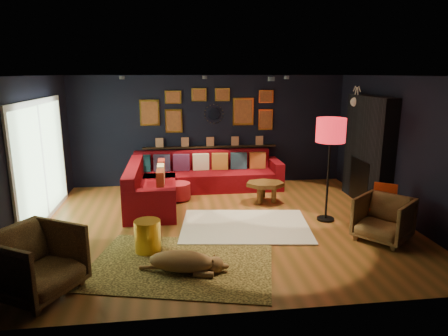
{
  "coord_description": "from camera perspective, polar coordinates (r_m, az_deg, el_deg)",
  "views": [
    {
      "loc": [
        -0.85,
        -6.71,
        2.65
      ],
      "look_at": [
        0.03,
        0.3,
        0.96
      ],
      "focal_mm": 32.0,
      "sensor_mm": 36.0,
      "label": 1
    }
  ],
  "objects": [
    {
      "name": "floor",
      "position": [
        7.26,
        0.03,
        -7.94
      ],
      "size": [
        6.5,
        6.5,
        0.0
      ],
      "primitive_type": "plane",
      "color": "#955327",
      "rests_on": "ground"
    },
    {
      "name": "room_walls",
      "position": [
        6.85,
        0.04,
        4.58
      ],
      "size": [
        6.5,
        6.5,
        6.5
      ],
      "color": "black",
      "rests_on": "ground"
    },
    {
      "name": "sectional",
      "position": [
        8.83,
        -5.41,
        -1.89
      ],
      "size": [
        3.41,
        2.69,
        0.86
      ],
      "color": "maroon",
      "rests_on": "ground"
    },
    {
      "name": "ledge",
      "position": [
        9.59,
        -1.99,
        3.04
      ],
      "size": [
        3.2,
        0.12,
        0.04
      ],
      "primitive_type": "cube",
      "color": "black",
      "rests_on": "room_walls"
    },
    {
      "name": "gallery_wall",
      "position": [
        9.5,
        -2.13,
        8.35
      ],
      "size": [
        3.15,
        0.04,
        1.02
      ],
      "color": "yellow",
      "rests_on": "room_walls"
    },
    {
      "name": "sunburst_mirror",
      "position": [
        9.52,
        -1.44,
        7.72
      ],
      "size": [
        0.47,
        0.16,
        0.47
      ],
      "color": "silver",
      "rests_on": "room_walls"
    },
    {
      "name": "fireplace",
      "position": [
        8.72,
        19.84,
        1.89
      ],
      "size": [
        0.31,
        1.6,
        2.2
      ],
      "color": "black",
      "rests_on": "ground"
    },
    {
      "name": "deer_head",
      "position": [
        9.06,
        19.2,
        8.93
      ],
      "size": [
        0.5,
        0.28,
        0.45
      ],
      "color": "white",
      "rests_on": "fireplace"
    },
    {
      "name": "sliding_door",
      "position": [
        7.84,
        -24.59,
        0.81
      ],
      "size": [
        0.06,
        2.8,
        2.2
      ],
      "color": "white",
      "rests_on": "ground"
    },
    {
      "name": "ceiling_spots",
      "position": [
        7.56,
        -0.75,
        12.77
      ],
      "size": [
        3.3,
        2.5,
        0.06
      ],
      "color": "black",
      "rests_on": "room_walls"
    },
    {
      "name": "shag_rug",
      "position": [
        7.12,
        3.05,
        -8.27
      ],
      "size": [
        2.41,
        1.88,
        0.03
      ],
      "primitive_type": "cube",
      "rotation": [
        0.0,
        0.0,
        -0.13
      ],
      "color": "white",
      "rests_on": "ground"
    },
    {
      "name": "leopard_rug",
      "position": [
        5.84,
        -6.08,
        -13.51
      ],
      "size": [
        2.89,
        2.36,
        0.01
      ],
      "primitive_type": "cube",
      "rotation": [
        0.0,
        0.0,
        -0.24
      ],
      "color": "tan",
      "rests_on": "ground"
    },
    {
      "name": "coffee_table",
      "position": [
        8.35,
        5.91,
        -2.58
      ],
      "size": [
        0.87,
        0.69,
        0.41
      ],
      "rotation": [
        0.0,
        0.0,
        -0.11
      ],
      "color": "brown",
      "rests_on": "shag_rug"
    },
    {
      "name": "pouf",
      "position": [
        8.57,
        -6.54,
        -3.26
      ],
      "size": [
        0.52,
        0.52,
        0.34
      ],
      "primitive_type": "cylinder",
      "color": "#A81C28",
      "rests_on": "shag_rug"
    },
    {
      "name": "armchair_left",
      "position": [
        5.42,
        -25.31,
        -11.73
      ],
      "size": [
        1.18,
        1.2,
        0.92
      ],
      "primitive_type": "imported",
      "rotation": [
        0.0,
        0.0,
        1.04
      ],
      "color": "#B68045",
      "rests_on": "ground"
    },
    {
      "name": "armchair_right",
      "position": [
        6.94,
        21.82,
        -6.48
      ],
      "size": [
        1.05,
        1.06,
        0.79
      ],
      "primitive_type": "imported",
      "rotation": [
        0.0,
        0.0,
        -0.87
      ],
      "color": "#B68045",
      "rests_on": "ground"
    },
    {
      "name": "gold_stool",
      "position": [
        6.21,
        -10.84,
        -9.55
      ],
      "size": [
        0.4,
        0.4,
        0.5
      ],
      "primitive_type": "cylinder",
      "color": "yellow",
      "rests_on": "ground"
    },
    {
      "name": "orange_chair",
      "position": [
        7.37,
        21.85,
        -4.73
      ],
      "size": [
        0.53,
        0.53,
        0.81
      ],
      "rotation": [
        0.0,
        0.0,
        -0.62
      ],
      "color": "black",
      "rests_on": "ground"
    },
    {
      "name": "floor_lamp",
      "position": [
        7.27,
        15.0,
        4.69
      ],
      "size": [
        0.52,
        0.52,
        1.88
      ],
      "color": "black",
      "rests_on": "ground"
    },
    {
      "name": "dog",
      "position": [
        5.57,
        -6.08,
        -12.62
      ],
      "size": [
        1.34,
        0.9,
        0.39
      ],
      "primitive_type": null,
      "rotation": [
        0.0,
        0.0,
        -0.26
      ],
      "color": "#A57449",
      "rests_on": "leopard_rug"
    }
  ]
}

